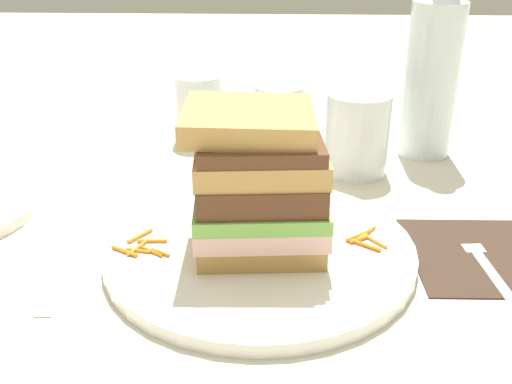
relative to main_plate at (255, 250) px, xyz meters
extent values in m
plane|color=beige|center=(0.00, 0.01, -0.01)|extent=(3.00, 3.00, 0.00)
cylinder|color=white|center=(0.00, 0.00, 0.00)|extent=(0.29, 0.29, 0.01)
cube|color=tan|center=(0.00, 0.00, 0.02)|extent=(0.12, 0.11, 0.02)
cube|color=beige|center=(0.00, 0.00, 0.04)|extent=(0.13, 0.12, 0.02)
cube|color=#7AB74C|center=(0.00, 0.00, 0.05)|extent=(0.13, 0.12, 0.01)
cube|color=#56331E|center=(0.00, 0.00, 0.07)|extent=(0.12, 0.12, 0.02)
cube|color=tan|center=(0.00, 0.00, 0.09)|extent=(0.12, 0.11, 0.02)
cube|color=#56331E|center=(0.00, 0.00, 0.11)|extent=(0.11, 0.11, 0.01)
cube|color=tan|center=(-0.01, 0.01, 0.13)|extent=(0.12, 0.11, 0.02)
cylinder|color=orange|center=(-0.09, -0.02, 0.01)|extent=(0.02, 0.02, 0.00)
cylinder|color=orange|center=(-0.09, -0.02, 0.01)|extent=(0.02, 0.01, 0.00)
cylinder|color=orange|center=(-0.11, -0.01, 0.01)|extent=(0.02, 0.03, 0.00)
cylinder|color=orange|center=(-0.12, -0.02, 0.01)|extent=(0.03, 0.02, 0.00)
cylinder|color=orange|center=(-0.11, -0.02, 0.01)|extent=(0.02, 0.01, 0.00)
cylinder|color=orange|center=(-0.10, 0.00, 0.01)|extent=(0.03, 0.01, 0.00)
cylinder|color=orange|center=(-0.11, 0.01, 0.01)|extent=(0.02, 0.03, 0.00)
cylinder|color=orange|center=(0.10, 0.01, 0.01)|extent=(0.02, 0.01, 0.00)
cylinder|color=orange|center=(0.10, 0.00, 0.01)|extent=(0.03, 0.02, 0.00)
cylinder|color=orange|center=(0.10, 0.01, 0.01)|extent=(0.03, 0.02, 0.00)
cylinder|color=orange|center=(0.11, 0.02, 0.01)|extent=(0.02, 0.03, 0.00)
cylinder|color=orange|center=(0.11, 0.01, 0.01)|extent=(0.02, 0.03, 0.00)
cube|color=#38281E|center=(0.21, 0.01, -0.01)|extent=(0.13, 0.15, 0.00)
cube|color=silver|center=(0.22, -0.04, 0.00)|extent=(0.02, 0.11, 0.00)
cube|color=silver|center=(0.21, 0.02, 0.00)|extent=(0.02, 0.02, 0.00)
cylinder|color=silver|center=(0.22, 0.05, 0.00)|extent=(0.01, 0.04, 0.00)
cylinder|color=silver|center=(0.21, 0.05, 0.00)|extent=(0.01, 0.04, 0.00)
cylinder|color=silver|center=(0.21, 0.05, 0.00)|extent=(0.01, 0.04, 0.00)
cylinder|color=silver|center=(0.20, 0.05, 0.00)|extent=(0.01, 0.04, 0.00)
cube|color=silver|center=(-0.17, -0.06, -0.01)|extent=(0.02, 0.10, 0.00)
cube|color=silver|center=(-0.18, 0.04, -0.01)|extent=(0.02, 0.11, 0.00)
cylinder|color=white|center=(0.12, 0.21, 0.04)|extent=(0.08, 0.08, 0.10)
cylinder|color=orange|center=(0.12, 0.21, 0.02)|extent=(0.07, 0.07, 0.06)
cylinder|color=silver|center=(0.22, 0.28, 0.09)|extent=(0.07, 0.07, 0.20)
cylinder|color=silver|center=(-0.09, 0.32, 0.04)|extent=(0.07, 0.07, 0.09)
cylinder|color=silver|center=(0.02, 0.25, 0.04)|extent=(0.06, 0.06, 0.10)
camera|label=1|loc=(0.02, -0.49, 0.29)|focal=41.65mm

